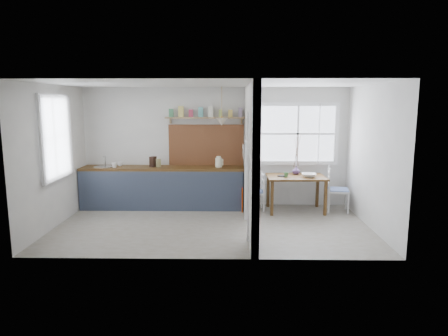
{
  "coord_description": "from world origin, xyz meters",
  "views": [
    {
      "loc": [
        0.34,
        -7.17,
        2.27
      ],
      "look_at": [
        0.21,
        0.38,
        1.03
      ],
      "focal_mm": 32.0,
      "sensor_mm": 36.0,
      "label": 1
    }
  ],
  "objects_px": {
    "dining_table": "(296,194)",
    "chair_right": "(338,189)",
    "kettle": "(219,162)",
    "vase": "(296,170)",
    "chair_left": "(255,191)"
  },
  "relations": [
    {
      "from": "chair_left",
      "to": "vase",
      "type": "bearing_deg",
      "value": 95.77
    },
    {
      "from": "kettle",
      "to": "dining_table",
      "type": "bearing_deg",
      "value": -4.61
    },
    {
      "from": "chair_right",
      "to": "vase",
      "type": "bearing_deg",
      "value": 85.86
    },
    {
      "from": "kettle",
      "to": "vase",
      "type": "distance_m",
      "value": 1.67
    },
    {
      "from": "chair_left",
      "to": "chair_right",
      "type": "relative_size",
      "value": 0.86
    },
    {
      "from": "chair_left",
      "to": "kettle",
      "type": "xyz_separation_m",
      "value": [
        -0.78,
        0.17,
        0.61
      ]
    },
    {
      "from": "kettle",
      "to": "chair_left",
      "type": "bearing_deg",
      "value": -8.69
    },
    {
      "from": "chair_left",
      "to": "chair_right",
      "type": "xyz_separation_m",
      "value": [
        1.74,
        -0.06,
        0.06
      ]
    },
    {
      "from": "chair_right",
      "to": "kettle",
      "type": "relative_size",
      "value": 4.01
    },
    {
      "from": "dining_table",
      "to": "chair_right",
      "type": "height_order",
      "value": "chair_right"
    },
    {
      "from": "chair_left",
      "to": "kettle",
      "type": "relative_size",
      "value": 3.46
    },
    {
      "from": "chair_left",
      "to": "kettle",
      "type": "bearing_deg",
      "value": -106.46
    },
    {
      "from": "chair_right",
      "to": "kettle",
      "type": "xyz_separation_m",
      "value": [
        -2.52,
        0.24,
        0.55
      ]
    },
    {
      "from": "dining_table",
      "to": "kettle",
      "type": "distance_m",
      "value": 1.77
    },
    {
      "from": "vase",
      "to": "chair_right",
      "type": "bearing_deg",
      "value": -13.94
    }
  ]
}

